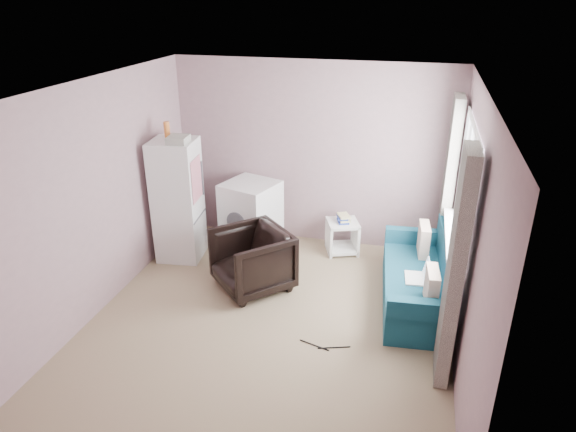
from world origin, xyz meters
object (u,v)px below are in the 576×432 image
at_px(fridge, 178,200).
at_px(washing_machine, 251,214).
at_px(armchair, 252,257).
at_px(side_table, 342,234).
at_px(sofa, 425,283).

xyz_separation_m(fridge, washing_machine, (0.81, 0.52, -0.33)).
height_order(armchair, washing_machine, washing_machine).
relative_size(side_table, sofa, 0.30).
xyz_separation_m(side_table, sofa, (1.11, -1.04, 0.03)).
bearing_deg(sofa, side_table, 131.60).
bearing_deg(armchair, side_table, 97.70).
bearing_deg(side_table, sofa, -43.36).
relative_size(armchair, washing_machine, 0.88).
height_order(washing_machine, sofa, washing_machine).
distance_m(washing_machine, side_table, 1.28).
bearing_deg(sofa, fridge, 167.87).
bearing_deg(armchair, washing_machine, 153.61).
height_order(fridge, side_table, fridge).
bearing_deg(fridge, armchair, -31.21).
xyz_separation_m(armchair, side_table, (0.89, 1.18, -0.15)).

